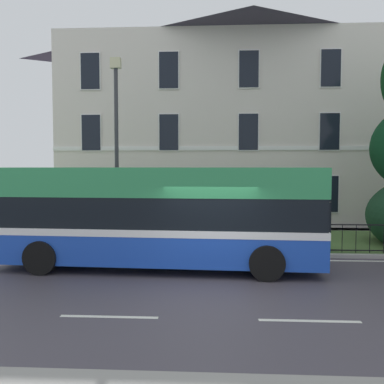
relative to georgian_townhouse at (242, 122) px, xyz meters
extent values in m
cube|color=#454049|center=(-1.67, -15.70, -5.75)|extent=(60.00, 56.00, 0.06)
cube|color=silver|center=(-1.67, -12.05, -5.72)|extent=(54.00, 0.14, 0.01)
cube|color=silver|center=(-3.67, -17.50, -5.72)|extent=(2.00, 0.12, 0.01)
cube|color=silver|center=(0.33, -17.50, -5.72)|extent=(2.00, 0.12, 0.01)
cube|color=#9E9E99|center=(-1.67, -11.58, -5.66)|extent=(57.00, 0.24, 0.12)
cube|color=#4A6C35|center=(-1.67, -8.86, -5.66)|extent=(57.00, 5.20, 0.12)
cube|color=silver|center=(0.00, 0.01, -0.83)|extent=(18.96, 10.84, 9.55)
pyramid|color=#443B50|center=(0.00, 0.01, 4.75)|extent=(19.34, 11.06, 1.60)
cube|color=white|center=(0.00, -5.44, -1.81)|extent=(18.96, 0.06, 0.20)
cube|color=#2D333D|center=(0.00, -5.45, -4.50)|extent=(1.10, 0.06, 2.20)
cube|color=white|center=(-7.59, -5.45, -3.99)|extent=(1.01, 0.04, 1.81)
cube|color=black|center=(-7.59, -5.47, -3.99)|extent=(0.91, 0.03, 1.71)
cube|color=white|center=(-3.79, -5.45, -3.99)|extent=(1.01, 0.04, 1.81)
cube|color=black|center=(-3.79, -5.47, -3.99)|extent=(0.91, 0.03, 1.71)
cube|color=white|center=(0.00, -5.45, -3.99)|extent=(1.01, 0.04, 1.81)
cube|color=black|center=(0.00, -5.47, -3.99)|extent=(0.91, 0.03, 1.71)
cube|color=white|center=(3.79, -5.45, -3.99)|extent=(1.01, 0.04, 1.81)
cube|color=black|center=(3.79, -5.47, -3.99)|extent=(0.91, 0.03, 1.71)
cube|color=white|center=(-7.59, -5.45, -1.05)|extent=(1.01, 0.04, 1.81)
cube|color=black|center=(-7.59, -5.47, -1.05)|extent=(0.91, 0.03, 1.71)
cube|color=white|center=(-3.79, -5.45, -1.05)|extent=(1.01, 0.04, 1.81)
cube|color=black|center=(-3.79, -5.47, -1.05)|extent=(0.91, 0.03, 1.71)
cube|color=white|center=(0.00, -5.45, -1.05)|extent=(1.01, 0.04, 1.81)
cube|color=black|center=(0.00, -5.47, -1.05)|extent=(0.91, 0.03, 1.71)
cube|color=white|center=(3.79, -5.45, -1.05)|extent=(1.01, 0.04, 1.81)
cube|color=black|center=(3.79, -5.47, -1.05)|extent=(0.91, 0.03, 1.71)
cube|color=white|center=(-7.59, -5.45, 1.89)|extent=(1.01, 0.04, 1.81)
cube|color=black|center=(-7.59, -5.47, 1.89)|extent=(0.91, 0.03, 1.71)
cube|color=white|center=(-3.79, -5.45, 1.89)|extent=(1.01, 0.04, 1.81)
cube|color=black|center=(-3.79, -5.47, 1.89)|extent=(0.91, 0.03, 1.71)
cube|color=white|center=(0.00, -5.45, 1.89)|extent=(1.01, 0.04, 1.81)
cube|color=black|center=(0.00, -5.47, 1.89)|extent=(0.91, 0.03, 1.71)
cube|color=white|center=(3.79, -5.45, 1.89)|extent=(1.01, 0.04, 1.81)
cube|color=black|center=(3.79, -5.47, 1.89)|extent=(0.91, 0.03, 1.71)
cube|color=black|center=(0.00, -11.30, -4.65)|extent=(18.36, 0.04, 0.04)
cube|color=black|center=(0.00, -11.30, -5.52)|extent=(18.36, 0.04, 0.04)
cylinder|color=black|center=(-9.18, -11.30, -5.13)|extent=(0.02, 0.02, 0.95)
cylinder|color=black|center=(-8.72, -11.30, -5.13)|extent=(0.02, 0.02, 0.95)
cylinder|color=black|center=(-8.26, -11.30, -5.13)|extent=(0.02, 0.02, 0.95)
cylinder|color=black|center=(-7.80, -11.30, -5.13)|extent=(0.02, 0.02, 0.95)
cylinder|color=black|center=(-7.34, -11.30, -5.13)|extent=(0.02, 0.02, 0.95)
cylinder|color=black|center=(-6.89, -11.30, -5.13)|extent=(0.02, 0.02, 0.95)
cylinder|color=black|center=(-6.43, -11.30, -5.13)|extent=(0.02, 0.02, 0.95)
cylinder|color=black|center=(-5.97, -11.30, -5.13)|extent=(0.02, 0.02, 0.95)
cylinder|color=black|center=(-5.51, -11.30, -5.13)|extent=(0.02, 0.02, 0.95)
cylinder|color=black|center=(-5.05, -11.30, -5.13)|extent=(0.02, 0.02, 0.95)
cylinder|color=black|center=(-4.59, -11.30, -5.13)|extent=(0.02, 0.02, 0.95)
cylinder|color=black|center=(-4.13, -11.30, -5.13)|extent=(0.02, 0.02, 0.95)
cylinder|color=black|center=(-3.67, -11.30, -5.13)|extent=(0.02, 0.02, 0.95)
cylinder|color=black|center=(-3.21, -11.30, -5.13)|extent=(0.02, 0.02, 0.95)
cylinder|color=black|center=(-2.75, -11.30, -5.13)|extent=(0.02, 0.02, 0.95)
cylinder|color=black|center=(-2.30, -11.30, -5.13)|extent=(0.02, 0.02, 0.95)
cylinder|color=black|center=(-1.84, -11.30, -5.13)|extent=(0.02, 0.02, 0.95)
cylinder|color=black|center=(-1.38, -11.30, -5.13)|extent=(0.02, 0.02, 0.95)
cylinder|color=black|center=(-0.92, -11.30, -5.13)|extent=(0.02, 0.02, 0.95)
cylinder|color=black|center=(-0.46, -11.30, -5.13)|extent=(0.02, 0.02, 0.95)
cylinder|color=black|center=(0.00, -11.30, -5.13)|extent=(0.02, 0.02, 0.95)
cylinder|color=black|center=(0.46, -11.30, -5.13)|extent=(0.02, 0.02, 0.95)
cylinder|color=black|center=(0.92, -11.30, -5.13)|extent=(0.02, 0.02, 0.95)
cylinder|color=black|center=(1.38, -11.30, -5.13)|extent=(0.02, 0.02, 0.95)
cylinder|color=black|center=(1.84, -11.30, -5.13)|extent=(0.02, 0.02, 0.95)
cylinder|color=black|center=(2.30, -11.30, -5.13)|extent=(0.02, 0.02, 0.95)
cylinder|color=black|center=(2.75, -11.30, -5.13)|extent=(0.02, 0.02, 0.95)
cylinder|color=black|center=(3.21, -11.30, -5.13)|extent=(0.02, 0.02, 0.95)
cylinder|color=black|center=(3.67, -11.30, -5.13)|extent=(0.02, 0.02, 0.95)
cylinder|color=black|center=(4.13, -11.30, -5.13)|extent=(0.02, 0.02, 0.95)
cube|color=blue|center=(-3.25, -13.28, -4.97)|extent=(9.61, 2.90, 0.99)
cube|color=white|center=(-3.25, -13.28, -4.51)|extent=(9.64, 2.92, 0.20)
cube|color=black|center=(-3.25, -13.28, -4.01)|extent=(9.53, 2.85, 0.93)
cube|color=#2E8E53|center=(-3.25, -13.28, -3.13)|extent=(9.61, 2.90, 0.82)
cube|color=black|center=(1.52, -13.51, -4.05)|extent=(0.16, 2.05, 0.86)
cube|color=black|center=(1.52, -13.51, -3.17)|extent=(0.15, 1.76, 0.53)
cylinder|color=silver|center=(1.56, -12.73, -5.24)|extent=(0.05, 0.20, 0.20)
cylinder|color=silver|center=(1.49, -14.29, -5.24)|extent=(0.05, 0.20, 0.20)
cylinder|color=black|center=(-0.05, -12.26, -5.24)|extent=(0.97, 0.35, 0.96)
cylinder|color=black|center=(-0.17, -14.60, -5.24)|extent=(0.97, 0.35, 0.96)
cylinder|color=black|center=(-6.32, -11.96, -5.24)|extent=(0.97, 0.35, 0.96)
cylinder|color=black|center=(-6.44, -14.29, -5.24)|extent=(0.97, 0.35, 0.96)
cylinder|color=#333338|center=(-5.06, -10.86, -2.42)|extent=(0.14, 0.14, 6.36)
cube|color=beige|center=(-5.06, -10.86, 0.94)|extent=(0.36, 0.24, 0.36)
cylinder|color=#23472D|center=(2.18, -10.98, -5.09)|extent=(0.53, 0.53, 1.01)
ellipsoid|color=black|center=(2.18, -10.98, -4.49)|extent=(0.54, 0.54, 0.19)
camera|label=1|loc=(-1.52, -25.75, -2.69)|focal=39.56mm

